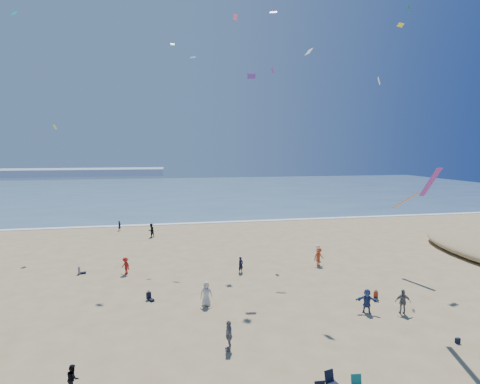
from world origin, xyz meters
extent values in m
cube|color=#476B84|center=(0.00, 95.00, 0.03)|extent=(220.00, 100.00, 0.06)
cube|color=white|center=(0.00, 45.00, 0.04)|extent=(220.00, 1.20, 0.08)
cube|color=#7A8EA8|center=(-60.00, 170.00, 1.60)|extent=(110.00, 20.00, 3.20)
imported|color=white|center=(13.39, 21.61, 0.86)|extent=(0.75, 0.95, 1.71)
imported|color=silver|center=(0.04, 11.81, 0.97)|extent=(0.97, 0.65, 1.94)
imported|color=slate|center=(14.25, 7.55, 0.93)|extent=(1.19, 0.81, 1.87)
imported|color=black|center=(-7.63, 2.58, 0.72)|extent=(0.77, 0.85, 1.44)
imported|color=black|center=(-5.21, 36.29, 0.96)|extent=(1.18, 1.15, 1.91)
imported|color=black|center=(4.19, 18.95, 0.81)|extent=(0.71, 0.64, 1.62)
imported|color=#C33F1B|center=(12.72, 19.77, 0.95)|extent=(1.37, 1.02, 1.90)
imported|color=navy|center=(11.75, 8.27, 0.90)|extent=(1.73, 1.22, 1.80)
imported|color=maroon|center=(-6.99, 20.72, 0.84)|extent=(1.20, 1.21, 1.68)
imported|color=black|center=(-10.09, 41.58, 0.75)|extent=(0.58, 0.65, 1.50)
imported|color=gray|center=(0.73, 4.99, 0.94)|extent=(0.55, 1.14, 1.88)
cube|color=black|center=(15.07, 3.05, 0.17)|extent=(0.28, 0.18, 0.34)
cube|color=purple|center=(10.04, 28.95, 21.80)|extent=(0.26, 0.59, 0.67)
cube|color=#58319B|center=(5.36, 19.70, 19.19)|extent=(0.80, 0.25, 0.47)
cube|color=#F45E8F|center=(5.69, 30.29, 28.15)|extent=(0.54, 0.43, 0.65)
cube|color=#CFFD20|center=(-15.97, 32.57, 14.87)|extent=(0.53, 0.58, 0.51)
cube|color=#219A1A|center=(17.85, 13.86, 24.12)|extent=(0.48, 0.47, 0.60)
cube|color=#1398DA|center=(0.47, 29.46, 22.99)|extent=(0.77, 0.62, 0.28)
cube|color=yellow|center=(22.12, 21.47, 25.46)|extent=(0.92, 0.61, 0.32)
cube|color=purple|center=(9.79, 27.83, 28.14)|extent=(0.93, 0.70, 0.32)
cube|color=white|center=(17.58, 17.66, 18.81)|extent=(0.43, 0.63, 0.71)
cube|color=silver|center=(9.77, 16.09, 20.79)|extent=(0.58, 0.79, 0.54)
cube|color=#1BAFC8|center=(-14.53, 17.96, 23.09)|extent=(0.64, 0.57, 0.36)
cube|color=green|center=(-1.85, 31.76, 24.99)|extent=(0.49, 0.36, 0.28)
cube|color=#71238F|center=(14.70, 5.92, 9.96)|extent=(0.35, 3.14, 2.21)
cube|color=orange|center=(20.21, 16.48, 7.15)|extent=(0.35, 2.64, 1.87)
camera|label=1|loc=(-2.68, -16.35, 12.18)|focal=28.00mm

